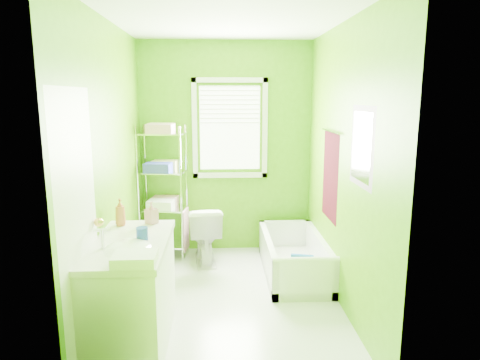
{
  "coord_description": "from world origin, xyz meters",
  "views": [
    {
      "loc": [
        -0.08,
        -3.83,
        1.94
      ],
      "look_at": [
        0.12,
        0.25,
        1.14
      ],
      "focal_mm": 32.0,
      "sensor_mm": 36.0,
      "label": 1
    }
  ],
  "objects_px": {
    "vanity": "(132,290)",
    "wire_shelf_unit": "(164,177)",
    "bathtub": "(294,262)",
    "toilet": "(204,233)"
  },
  "relations": [
    {
      "from": "vanity",
      "to": "wire_shelf_unit",
      "type": "height_order",
      "value": "wire_shelf_unit"
    },
    {
      "from": "bathtub",
      "to": "vanity",
      "type": "xyz_separation_m",
      "value": [
        -1.5,
        -1.27,
        0.31
      ]
    },
    {
      "from": "vanity",
      "to": "wire_shelf_unit",
      "type": "relative_size",
      "value": 0.69
    },
    {
      "from": "bathtub",
      "to": "vanity",
      "type": "relative_size",
      "value": 1.21
    },
    {
      "from": "vanity",
      "to": "wire_shelf_unit",
      "type": "bearing_deg",
      "value": 89.35
    },
    {
      "from": "bathtub",
      "to": "vanity",
      "type": "bearing_deg",
      "value": -139.9
    },
    {
      "from": "bathtub",
      "to": "toilet",
      "type": "height_order",
      "value": "toilet"
    },
    {
      "from": "wire_shelf_unit",
      "to": "bathtub",
      "type": "bearing_deg",
      "value": -23.81
    },
    {
      "from": "bathtub",
      "to": "wire_shelf_unit",
      "type": "height_order",
      "value": "wire_shelf_unit"
    },
    {
      "from": "toilet",
      "to": "vanity",
      "type": "height_order",
      "value": "vanity"
    }
  ]
}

